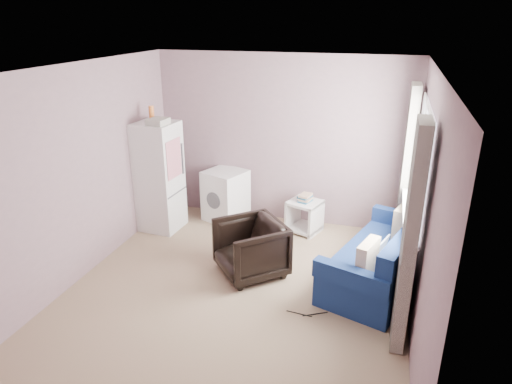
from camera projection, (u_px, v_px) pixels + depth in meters
room at (238, 189)px, 4.85m from camera, size 3.84×4.24×2.54m
armchair at (251, 246)px, 5.50m from camera, size 1.00×1.01×0.76m
fridge at (159, 176)px, 6.57m from camera, size 0.60×0.58×1.81m
washing_machine at (225, 194)px, 7.00m from camera, size 0.71×0.71×0.78m
side_table at (305, 214)px, 6.64m from camera, size 0.54×0.54×0.59m
sofa at (384, 260)px, 5.33m from camera, size 1.36×2.00×0.82m
window_dressing at (408, 196)px, 5.05m from camera, size 0.17×2.62×2.18m
floor_cables at (307, 314)px, 4.86m from camera, size 0.43×0.15×0.01m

